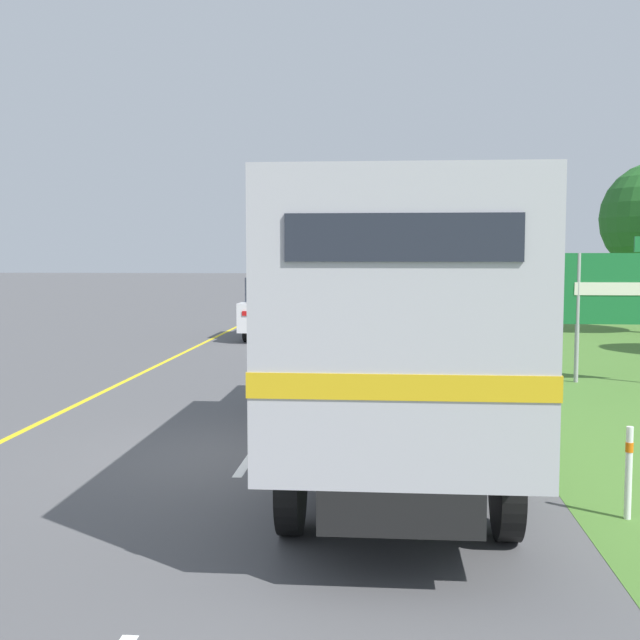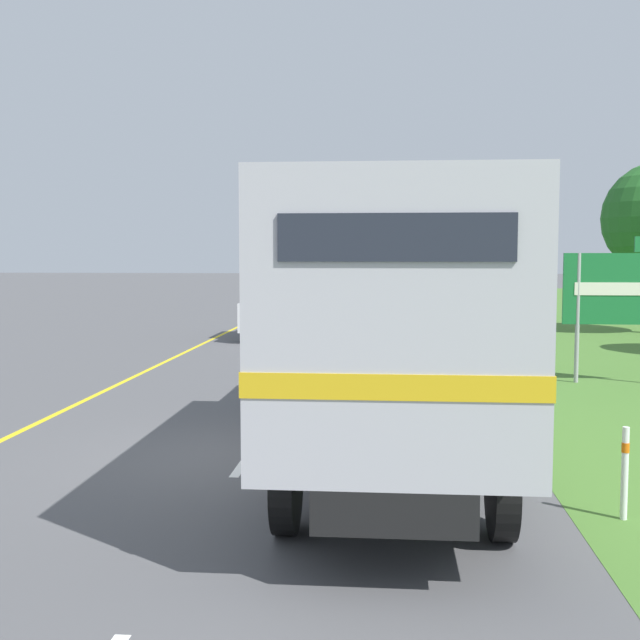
% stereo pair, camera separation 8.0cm
% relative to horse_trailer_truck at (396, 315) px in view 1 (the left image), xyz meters
% --- Properties ---
extents(ground_plane, '(200.00, 200.00, 0.00)m').
position_rel_horse_trailer_truck_xyz_m(ground_plane, '(-1.90, 0.25, -1.91)').
color(ground_plane, '#515154').
extents(edge_line_yellow, '(0.12, 68.58, 0.01)m').
position_rel_horse_trailer_truck_xyz_m(edge_line_yellow, '(-5.60, 19.24, -1.90)').
color(edge_line_yellow, yellow).
rests_on(edge_line_yellow, ground).
extents(centre_dash_near, '(0.12, 2.60, 0.01)m').
position_rel_horse_trailer_truck_xyz_m(centre_dash_near, '(-1.90, 0.55, -1.90)').
color(centre_dash_near, white).
rests_on(centre_dash_near, ground).
extents(centre_dash_mid_a, '(0.12, 2.60, 0.01)m').
position_rel_horse_trailer_truck_xyz_m(centre_dash_mid_a, '(-1.90, 7.15, -1.90)').
color(centre_dash_mid_a, white).
rests_on(centre_dash_mid_a, ground).
extents(centre_dash_mid_b, '(0.12, 2.60, 0.01)m').
position_rel_horse_trailer_truck_xyz_m(centre_dash_mid_b, '(-1.90, 13.75, -1.90)').
color(centre_dash_mid_b, white).
rests_on(centre_dash_mid_b, ground).
extents(centre_dash_far, '(0.12, 2.60, 0.01)m').
position_rel_horse_trailer_truck_xyz_m(centre_dash_far, '(-1.90, 20.35, -1.90)').
color(centre_dash_far, white).
rests_on(centre_dash_far, ground).
extents(centre_dash_farthest, '(0.12, 2.60, 0.01)m').
position_rel_horse_trailer_truck_xyz_m(centre_dash_farthest, '(-1.90, 26.95, -1.90)').
color(centre_dash_farthest, white).
rests_on(centre_dash_farthest, ground).
extents(horse_trailer_truck, '(2.38, 8.65, 3.36)m').
position_rel_horse_trailer_truck_xyz_m(horse_trailer_truck, '(0.00, 0.00, 0.00)').
color(horse_trailer_truck, black).
rests_on(horse_trailer_truck, ground).
extents(lead_car_white, '(1.80, 4.01, 1.96)m').
position_rel_horse_trailer_truck_xyz_m(lead_car_white, '(-3.63, 15.22, -0.93)').
color(lead_car_white, black).
rests_on(lead_car_white, ground).
extents(lead_car_black_ahead, '(1.80, 3.89, 1.93)m').
position_rel_horse_trailer_truck_xyz_m(lead_car_black_ahead, '(-0.19, 27.78, -0.94)').
color(lead_car_black_ahead, black).
rests_on(lead_car_black_ahead, ground).
extents(lead_car_silver_ahead, '(1.80, 3.93, 1.96)m').
position_rel_horse_trailer_truck_xyz_m(lead_car_silver_ahead, '(-3.61, 43.49, -0.92)').
color(lead_car_silver_ahead, black).
rests_on(lead_car_silver_ahead, ground).
extents(highway_sign, '(2.08, 0.09, 3.03)m').
position_rel_horse_trailer_truck_xyz_m(highway_sign, '(4.61, 6.90, -0.01)').
color(highway_sign, '#9E9EA3').
rests_on(highway_sign, ground).
extents(delineator_post, '(0.08, 0.08, 0.95)m').
position_rel_horse_trailer_truck_xyz_m(delineator_post, '(2.32, -1.92, -1.40)').
color(delineator_post, white).
rests_on(delineator_post, ground).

